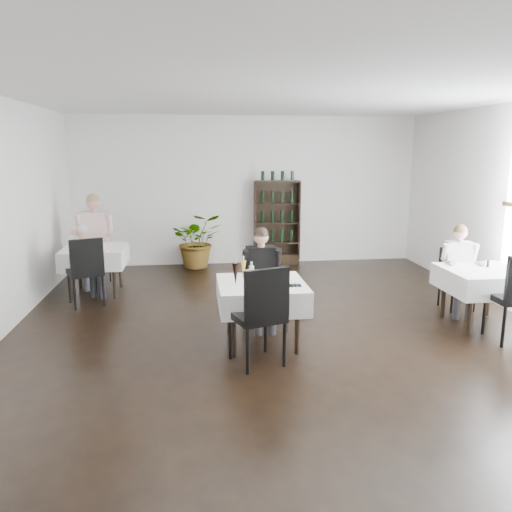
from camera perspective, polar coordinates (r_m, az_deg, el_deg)
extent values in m
plane|color=black|center=(6.24, 3.40, -9.79)|extent=(9.00, 9.00, 0.00)
plane|color=white|center=(5.84, 3.78, 18.73)|extent=(9.00, 9.00, 0.00)
plane|color=white|center=(10.28, -1.07, 7.44)|extent=(7.00, 0.00, 7.00)
cube|color=black|center=(10.39, 2.36, -0.33)|extent=(0.90, 0.28, 0.20)
cylinder|color=black|center=(5.69, -2.55, -8.14)|extent=(0.06, 0.06, 0.71)
cylinder|color=black|center=(6.38, -3.08, -5.90)|extent=(0.06, 0.06, 0.71)
cylinder|color=black|center=(5.79, 4.74, -7.81)|extent=(0.06, 0.06, 0.71)
cylinder|color=black|center=(6.47, 3.42, -5.65)|extent=(0.06, 0.06, 0.71)
cube|color=black|center=(5.96, 0.64, -3.41)|extent=(0.85, 0.85, 0.04)
cube|color=white|center=(5.99, 0.64, -4.42)|extent=(1.03, 1.03, 0.30)
cylinder|color=black|center=(8.33, -20.54, -2.39)|extent=(0.06, 0.06, 0.71)
cylinder|color=black|center=(8.97, -19.56, -1.33)|extent=(0.06, 0.06, 0.71)
cylinder|color=black|center=(8.19, -15.91, -2.31)|extent=(0.06, 0.06, 0.71)
cylinder|color=black|center=(8.85, -15.26, -1.23)|extent=(0.06, 0.06, 0.71)
cube|color=black|center=(8.50, -17.98, 0.66)|extent=(0.80, 0.80, 0.04)
cube|color=white|center=(8.52, -17.93, -0.07)|extent=(0.98, 0.98, 0.30)
cylinder|color=black|center=(6.90, 23.26, -5.50)|extent=(0.06, 0.06, 0.71)
cylinder|color=black|center=(7.46, 20.66, -4.01)|extent=(0.06, 0.06, 0.71)
cylinder|color=black|center=(7.80, 25.10, -3.71)|extent=(0.06, 0.06, 0.71)
cube|color=black|center=(7.26, 24.49, -1.71)|extent=(0.80, 0.80, 0.04)
cube|color=white|center=(7.28, 24.41, -2.55)|extent=(0.98, 0.98, 0.30)
imported|color=#20501B|center=(10.05, -6.69, 1.79)|extent=(1.06, 0.94, 1.10)
cylinder|color=black|center=(6.62, -1.42, -6.62)|extent=(0.03, 0.03, 0.40)
cylinder|color=black|center=(6.94, -0.79, -5.72)|extent=(0.03, 0.03, 0.40)
cylinder|color=black|center=(6.55, 1.59, -6.81)|extent=(0.03, 0.03, 0.40)
cylinder|color=black|center=(6.88, 2.08, -5.89)|extent=(0.03, 0.03, 0.40)
cube|color=black|center=(6.68, 0.37, -4.40)|extent=(0.51, 0.51, 0.06)
cube|color=black|center=(6.79, 0.66, -2.05)|extent=(0.40, 0.17, 0.44)
cylinder|color=black|center=(5.85, 1.07, -8.59)|extent=(0.04, 0.04, 0.51)
cylinder|color=black|center=(5.49, 3.26, -10.03)|extent=(0.04, 0.04, 0.51)
cylinder|color=black|center=(5.67, -2.95, -9.28)|extent=(0.04, 0.04, 0.51)
cylinder|color=black|center=(5.30, -0.98, -10.85)|extent=(0.04, 0.04, 0.51)
cube|color=black|center=(5.47, 0.10, -6.86)|extent=(0.65, 0.65, 0.08)
cube|color=black|center=(5.19, 1.26, -4.46)|extent=(0.50, 0.22, 0.55)
cylinder|color=black|center=(9.13, -19.05, -2.10)|extent=(0.03, 0.03, 0.39)
cylinder|color=black|center=(9.44, -18.30, -1.60)|extent=(0.03, 0.03, 0.39)
cylinder|color=black|center=(9.01, -17.03, -2.14)|extent=(0.03, 0.03, 0.39)
cylinder|color=black|center=(9.32, -16.34, -1.64)|extent=(0.03, 0.03, 0.39)
cube|color=black|center=(9.18, -17.77, -0.52)|extent=(0.45, 0.45, 0.06)
cube|color=black|center=(9.30, -17.48, 1.11)|extent=(0.39, 0.11, 0.43)
cylinder|color=black|center=(8.28, -17.71, -3.10)|extent=(0.04, 0.04, 0.48)
cylinder|color=black|center=(7.88, -17.04, -3.80)|extent=(0.04, 0.04, 0.48)
cylinder|color=black|center=(8.20, -20.56, -3.44)|extent=(0.04, 0.04, 0.48)
cylinder|color=black|center=(7.80, -20.02, -4.16)|extent=(0.04, 0.04, 0.48)
cube|color=black|center=(7.97, -18.96, -1.74)|extent=(0.63, 0.63, 0.07)
cube|color=black|center=(7.70, -18.78, -0.04)|extent=(0.46, 0.24, 0.52)
cylinder|color=black|center=(7.76, 21.48, -4.62)|extent=(0.03, 0.03, 0.41)
cylinder|color=black|center=(8.06, 20.19, -3.93)|extent=(0.03, 0.03, 0.41)
cylinder|color=black|center=(7.95, 23.70, -4.42)|extent=(0.03, 0.03, 0.41)
cylinder|color=black|center=(8.24, 22.35, -3.76)|extent=(0.03, 0.03, 0.41)
cube|color=black|center=(7.94, 22.06, -2.56)|extent=(0.43, 0.43, 0.06)
cube|color=black|center=(8.05, 21.50, -0.57)|extent=(0.41, 0.06, 0.45)
cylinder|color=black|center=(7.03, 24.61, -6.14)|extent=(0.04, 0.04, 0.51)
cylinder|color=black|center=(6.67, 26.44, -7.27)|extent=(0.04, 0.04, 0.51)
cube|color=#3B3B42|center=(6.44, -0.01, -4.17)|extent=(0.14, 0.40, 0.13)
cylinder|color=#3B3B42|center=(6.37, 0.23, -7.12)|extent=(0.10, 0.10, 0.46)
cube|color=#3B3B42|center=(6.47, 1.62, -4.10)|extent=(0.14, 0.40, 0.13)
cylinder|color=#3B3B42|center=(6.40, 1.89, -7.03)|extent=(0.10, 0.10, 0.46)
cube|color=black|center=(6.54, 0.55, -1.13)|extent=(0.38, 0.22, 0.51)
cylinder|color=tan|center=(6.27, -0.99, -1.87)|extent=(0.08, 0.29, 0.14)
cylinder|color=tan|center=(6.35, 2.84, -1.73)|extent=(0.08, 0.29, 0.14)
sphere|color=tan|center=(6.45, 0.59, 2.22)|extent=(0.20, 0.20, 0.20)
sphere|color=black|center=(6.44, 0.59, 2.47)|extent=(0.20, 0.20, 0.20)
cube|color=#3B3B42|center=(8.92, -18.71, 0.39)|extent=(0.17, 0.47, 0.15)
cylinder|color=#3B3B42|center=(8.81, -18.87, -2.09)|extent=(0.12, 0.12, 0.54)
cube|color=#3B3B42|center=(8.87, -17.33, 0.42)|extent=(0.17, 0.47, 0.15)
cylinder|color=#3B3B42|center=(8.75, -17.46, -2.07)|extent=(0.12, 0.12, 0.54)
cube|color=beige|center=(9.03, -17.88, 2.93)|extent=(0.45, 0.26, 0.61)
cylinder|color=tan|center=(8.81, -19.90, 2.44)|extent=(0.10, 0.35, 0.17)
cylinder|color=tan|center=(8.70, -16.67, 2.53)|extent=(0.10, 0.35, 0.17)
sphere|color=tan|center=(8.96, -18.10, 5.84)|extent=(0.23, 0.23, 0.23)
sphere|color=olive|center=(8.95, -18.11, 6.05)|extent=(0.23, 0.23, 0.23)
cube|color=#3B3B42|center=(8.11, -17.89, -1.67)|extent=(0.26, 0.38, 0.12)
cylinder|color=#3B3B42|center=(8.30, -17.16, -3.24)|extent=(0.09, 0.09, 0.42)
cube|color=#3B3B42|center=(8.21, -18.87, -1.58)|extent=(0.26, 0.38, 0.12)
cylinder|color=#3B3B42|center=(8.39, -18.13, -3.14)|extent=(0.09, 0.09, 0.42)
cube|color=silver|center=(7.97, -19.18, 0.09)|extent=(0.39, 0.31, 0.47)
cylinder|color=tan|center=(8.05, -17.08, 0.21)|extent=(0.17, 0.27, 0.13)
cylinder|color=tan|center=(8.27, -19.34, 0.37)|extent=(0.17, 0.27, 0.13)
sphere|color=tan|center=(7.92, -19.29, 2.66)|extent=(0.18, 0.18, 0.18)
sphere|color=beige|center=(7.92, -19.30, 2.85)|extent=(0.18, 0.18, 0.18)
cube|color=#3B3B42|center=(7.57, 21.69, -2.72)|extent=(0.18, 0.39, 0.13)
cylinder|color=#3B3B42|center=(7.50, 21.94, -5.11)|extent=(0.10, 0.10, 0.44)
cube|color=#3B3B42|center=(7.64, 22.95, -2.70)|extent=(0.18, 0.39, 0.13)
cylinder|color=#3B3B42|center=(7.56, 23.21, -5.08)|extent=(0.10, 0.10, 0.44)
cube|color=silver|center=(7.69, 22.05, -0.27)|extent=(0.38, 0.25, 0.49)
cylinder|color=tan|center=(7.41, 21.19, -0.79)|extent=(0.11, 0.29, 0.14)
cylinder|color=tan|center=(7.55, 24.13, -0.79)|extent=(0.11, 0.29, 0.14)
sphere|color=tan|center=(7.61, 22.32, 2.47)|extent=(0.19, 0.19, 0.19)
sphere|color=brown|center=(7.61, 22.34, 2.67)|extent=(0.19, 0.19, 0.19)
cube|color=white|center=(6.16, 1.20, -2.42)|extent=(0.32, 0.32, 0.02)
cube|color=#5A3019|center=(6.13, 0.95, -2.29)|extent=(0.11, 0.09, 0.02)
sphere|color=#3C6E1D|center=(6.20, 1.70, -1.96)|extent=(0.06, 0.06, 0.06)
cube|color=olive|center=(6.10, 1.47, -2.39)|extent=(0.12, 0.11, 0.02)
cube|color=white|center=(5.72, 1.93, -3.57)|extent=(0.32, 0.32, 0.02)
cube|color=#5A3019|center=(5.69, 1.66, -3.43)|extent=(0.11, 0.10, 0.02)
sphere|color=#3C6E1D|center=(5.75, 2.46, -3.07)|extent=(0.06, 0.06, 0.06)
cube|color=olive|center=(5.66, 2.23, -3.55)|extent=(0.11, 0.11, 0.02)
cone|color=black|center=(5.80, -2.36, -2.07)|extent=(0.08, 0.08, 0.27)
cylinder|color=silver|center=(5.77, -2.38, -0.48)|extent=(0.02, 0.02, 0.07)
cone|color=gold|center=(6.04, -1.44, -1.64)|extent=(0.07, 0.07, 0.24)
cylinder|color=silver|center=(6.01, -1.45, -0.26)|extent=(0.02, 0.02, 0.06)
cylinder|color=silver|center=(5.93, -0.51, -2.09)|extent=(0.06, 0.06, 0.20)
cylinder|color=#A30915|center=(5.93, -0.51, -2.23)|extent=(0.06, 0.06, 0.05)
cylinder|color=silver|center=(5.90, -0.51, -0.90)|extent=(0.02, 0.02, 0.05)
cube|color=black|center=(5.82, 4.41, -3.37)|extent=(0.16, 0.13, 0.01)
cylinder|color=silver|center=(5.82, 4.25, -3.30)|extent=(0.02, 0.17, 0.01)
cylinder|color=silver|center=(5.82, 4.58, -3.28)|extent=(0.01, 0.17, 0.01)
cylinder|color=black|center=(7.40, 24.99, -0.82)|extent=(0.04, 0.04, 0.09)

